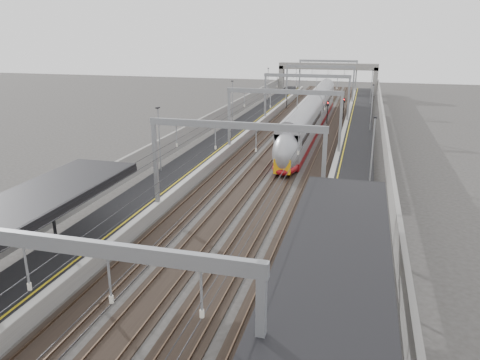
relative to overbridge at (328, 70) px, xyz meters
The scene contains 13 objects.
platform_left 55.79m from the overbridge, 98.28° to the right, with size 4.00×120.00×1.00m, color black.
platform_right 55.79m from the overbridge, 81.72° to the right, with size 4.00×120.00×1.00m, color black.
tracks 55.25m from the overbridge, 90.00° to the right, with size 11.40×140.00×0.20m.
overhead_line 48.39m from the overbridge, 90.00° to the right, with size 13.00×140.00×6.60m.
canopy_right 97.35m from the overbridge, 85.27° to the right, with size 4.40×30.00×4.24m.
overbridge is the anchor object (origin of this frame).
wall_left 56.25m from the overbridge, 101.51° to the right, with size 0.30×120.00×3.20m, color slate.
wall_right 56.25m from the overbridge, 78.49° to the right, with size 0.30×120.00×3.20m, color slate.
train 44.49m from the overbridge, 88.06° to the right, with size 2.65×48.21×4.19m.
bench 92.34m from the overbridge, 85.29° to the right, with size 0.47×1.62×0.83m.
signal_green 24.74m from the overbridge, 102.22° to the right, with size 0.32×0.32×3.48m.
signal_red_near 36.69m from the overbridge, 84.98° to the right, with size 0.32×0.32×3.48m.
signal_red_far 32.62m from the overbridge, 80.43° to the right, with size 0.32×0.32×3.48m.
Camera 1 is at (8.70, -9.33, 13.64)m, focal length 35.00 mm.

